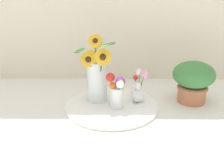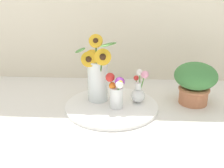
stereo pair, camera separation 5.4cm
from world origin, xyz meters
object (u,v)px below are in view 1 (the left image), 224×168
at_px(mason_jar_sunflowers, 97,76).
at_px(potted_plant, 193,79).
at_px(serving_tray, 112,106).
at_px(vase_small_center, 117,91).
at_px(vase_bulb_right, 138,90).

relative_size(mason_jar_sunflowers, potted_plant, 1.58).
distance_m(mason_jar_sunflowers, potted_plant, 0.46).
distance_m(serving_tray, potted_plant, 0.41).
xyz_separation_m(serving_tray, potted_plant, (0.39, 0.07, 0.11)).
xyz_separation_m(vase_small_center, potted_plant, (0.37, 0.11, 0.02)).
xyz_separation_m(serving_tray, mason_jar_sunflowers, (-0.07, 0.05, 0.13)).
bearing_deg(potted_plant, mason_jar_sunflowers, -177.00).
xyz_separation_m(vase_bulb_right, potted_plant, (0.27, 0.04, 0.04)).
bearing_deg(potted_plant, vase_small_center, -163.86).
bearing_deg(vase_bulb_right, serving_tray, -165.13).
height_order(mason_jar_sunflowers, potted_plant, mason_jar_sunflowers).
xyz_separation_m(serving_tray, vase_bulb_right, (0.12, 0.03, 0.07)).
relative_size(serving_tray, vase_small_center, 2.64).
bearing_deg(vase_small_center, serving_tray, 122.18).
bearing_deg(vase_small_center, vase_bulb_right, 32.70).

